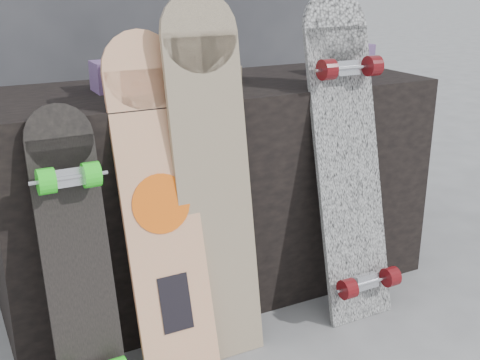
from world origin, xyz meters
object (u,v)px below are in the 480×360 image
vendor_table (214,188)px  skateboard_dark (78,258)px  longboard_geisha (160,199)px  longboard_cascadia (348,152)px  longboard_celtic (212,170)px

vendor_table → skateboard_dark: size_ratio=1.89×
vendor_table → longboard_geisha: bearing=-133.6°
longboard_cascadia → skateboard_dark: 0.98m
longboard_cascadia → longboard_geisha: bearing=-179.0°
skateboard_dark → longboard_celtic: bearing=7.5°
vendor_table → longboard_cascadia: bearing=-45.4°
vendor_table → longboard_geisha: (-0.35, -0.37, 0.14)m
skateboard_dark → longboard_cascadia: bearing=3.8°
longboard_cascadia → skateboard_dark: size_ratio=1.34×
vendor_table → longboard_celtic: bearing=-115.8°
vendor_table → longboard_cascadia: 0.53m
vendor_table → longboard_cascadia: size_ratio=1.41×
longboard_geisha → vendor_table: bearing=46.4°
longboard_geisha → longboard_cascadia: (0.70, 0.01, 0.05)m
vendor_table → longboard_cascadia: longboard_cascadia is taller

